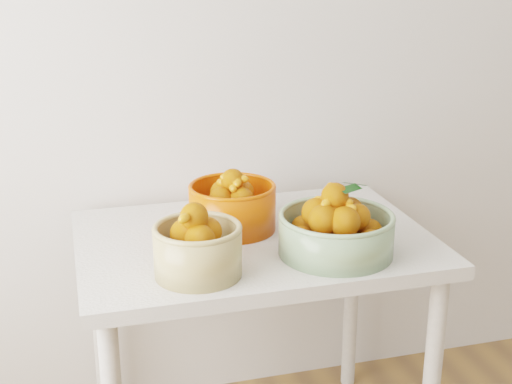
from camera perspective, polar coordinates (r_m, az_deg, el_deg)
table at (r=2.08m, az=-0.17°, el=-6.00°), size 1.00×0.70×0.75m
bowl_cream at (r=1.79m, az=-4.70°, el=-4.45°), size 0.27×0.27×0.19m
bowl_green at (r=1.91m, az=6.41°, el=-2.99°), size 0.40×0.40×0.20m
bowl_orange at (r=2.07m, az=-1.90°, el=-1.09°), size 0.31×0.31×0.18m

